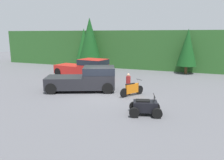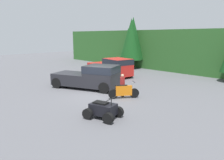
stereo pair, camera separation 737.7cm
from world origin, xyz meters
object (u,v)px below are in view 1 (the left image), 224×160
at_px(pickup_truck_red, 85,67).
at_px(pickup_truck_second, 87,78).
at_px(dirt_bike, 132,89).
at_px(rider_person, 128,83).
at_px(quad_atv, 145,107).

height_order(pickup_truck_red, pickup_truck_second, same).
height_order(pickup_truck_red, dirt_bike, pickup_truck_red).
bearing_deg(dirt_bike, rider_person, 90.34).
bearing_deg(pickup_truck_red, pickup_truck_second, -52.05).
relative_size(pickup_truck_red, dirt_bike, 3.32).
relative_size(quad_atv, rider_person, 1.29).
xyz_separation_m(pickup_truck_second, quad_atv, (5.60, -3.70, -0.59)).
bearing_deg(dirt_bike, pickup_truck_red, 85.22).
bearing_deg(rider_person, pickup_truck_second, 110.69).
xyz_separation_m(pickup_truck_red, dirt_bike, (6.74, -5.36, -0.56)).
xyz_separation_m(dirt_bike, rider_person, (-0.38, 0.25, 0.41)).
bearing_deg(dirt_bike, quad_atv, -119.58).
height_order(pickup_truck_second, dirt_bike, pickup_truck_second).
bearing_deg(pickup_truck_red, rider_person, -30.15).
relative_size(pickup_truck_red, pickup_truck_second, 1.06).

